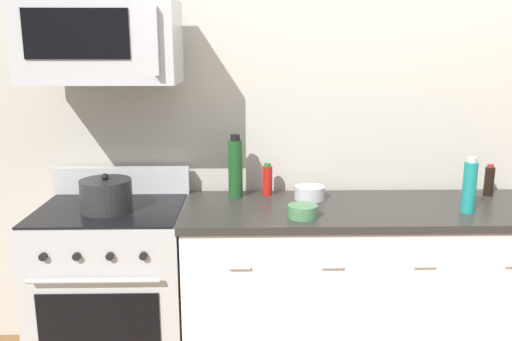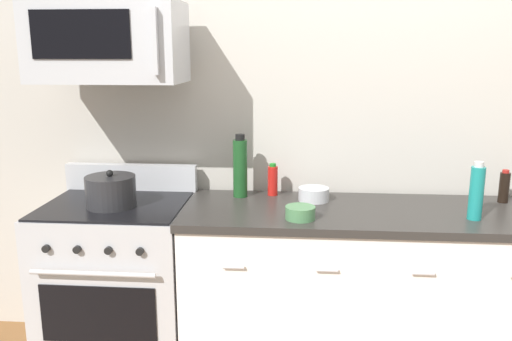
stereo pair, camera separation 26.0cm
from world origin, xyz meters
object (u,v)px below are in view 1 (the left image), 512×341
object	(u,v)px
bottle_soy_sauce_dark	(489,181)
stockpot	(106,195)
bowl_steel_prep	(310,192)
bowl_green_glaze	(303,211)
bottle_hot_sauce_red	(267,180)
bottle_sparkling_teal	(469,186)
bottle_wine_green	(235,168)
range_oven	(115,289)
microwave	(102,42)

from	to	relation	value
bottle_soy_sauce_dark	stockpot	distance (m)	2.07
bowl_steel_prep	bottle_soy_sauce_dark	bearing A→B (deg)	2.78
bowl_steel_prep	bowl_green_glaze	distance (m)	0.33
stockpot	bottle_hot_sauce_red	bearing A→B (deg)	19.48
bottle_sparkling_teal	bowl_steel_prep	world-z (taller)	bottle_sparkling_teal
bottle_wine_green	range_oven	bearing A→B (deg)	-163.20
range_oven	bottle_wine_green	xyz separation A→B (m)	(0.64, 0.19, 0.62)
microwave	bottle_wine_green	xyz separation A→B (m)	(0.64, 0.15, -0.66)
bowl_steel_prep	stockpot	size ratio (longest dim) A/B	0.64
bottle_hot_sauce_red	stockpot	distance (m)	0.87
range_oven	bottle_hot_sauce_red	bearing A→B (deg)	16.11
range_oven	bowl_green_glaze	xyz separation A→B (m)	(0.97, -0.18, 0.48)
bowl_steel_prep	bottle_sparkling_teal	bearing A→B (deg)	-19.00
stockpot	bottle_sparkling_teal	bearing A→B (deg)	-2.01
range_oven	bottle_soy_sauce_dark	distance (m)	2.13
bottle_hot_sauce_red	bottle_soy_sauce_dark	distance (m)	1.23
range_oven	stockpot	bearing A→B (deg)	-90.00
bottle_wine_green	stockpot	size ratio (longest dim) A/B	1.36
bottle_hot_sauce_red	bowl_steel_prep	distance (m)	0.25
bowl_steel_prep	stockpot	bearing A→B (deg)	-169.32
microwave	bottle_sparkling_teal	bearing A→B (deg)	-5.11
microwave	bottle_soy_sauce_dark	xyz separation A→B (m)	(2.05, 0.15, -0.75)
bottle_wine_green	bowl_steel_prep	size ratio (longest dim) A/B	2.11
microwave	range_oven	bearing A→B (deg)	-90.29
bottle_wine_green	bottle_hot_sauce_red	bearing A→B (deg)	13.58
microwave	bowl_green_glaze	size ratio (longest dim) A/B	5.17
bottle_soy_sauce_dark	stockpot	world-z (taller)	stockpot
bowl_green_glaze	bottle_soy_sauce_dark	bearing A→B (deg)	19.15
bottle_soy_sauce_dark	bottle_sparkling_teal	bearing A→B (deg)	-128.51
bottle_sparkling_teal	bowl_green_glaze	world-z (taller)	bottle_sparkling_teal
stockpot	bowl_green_glaze	bearing A→B (deg)	-7.48
microwave	stockpot	bearing A→B (deg)	-90.13
bottle_hot_sauce_red	bowl_steel_prep	size ratio (longest dim) A/B	1.09
bottle_sparkling_teal	bottle_wine_green	bearing A→B (deg)	165.00
range_oven	bowl_steel_prep	xyz separation A→B (m)	(1.05, 0.14, 0.49)
bottle_soy_sauce_dark	bowl_green_glaze	xyz separation A→B (m)	(-1.08, -0.37, -0.05)
bottle_sparkling_teal	bottle_hot_sauce_red	bearing A→B (deg)	160.23
bottle_soy_sauce_dark	bowl_steel_prep	xyz separation A→B (m)	(-1.00, -0.05, -0.05)
bottle_soy_sauce_dark	bowl_steel_prep	bearing A→B (deg)	-177.22
bottle_wine_green	bottle_soy_sauce_dark	size ratio (longest dim) A/B	1.97
microwave	bowl_green_glaze	world-z (taller)	microwave
bottle_wine_green	stockpot	bearing A→B (deg)	-158.96
bottle_wine_green	bowl_green_glaze	world-z (taller)	bottle_wine_green
bowl_green_glaze	bottle_wine_green	bearing A→B (deg)	131.32
bottle_wine_green	bottle_hot_sauce_red	world-z (taller)	bottle_wine_green
bowl_green_glaze	bowl_steel_prep	bearing A→B (deg)	77.37
bottle_wine_green	bottle_soy_sauce_dark	xyz separation A→B (m)	(1.41, -0.00, -0.08)
bottle_sparkling_teal	bottle_soy_sauce_dark	bearing A→B (deg)	51.49
bottle_sparkling_teal	bottle_hot_sauce_red	size ratio (longest dim) A/B	1.56
bottle_hot_sauce_red	bowl_green_glaze	size ratio (longest dim) A/B	1.25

